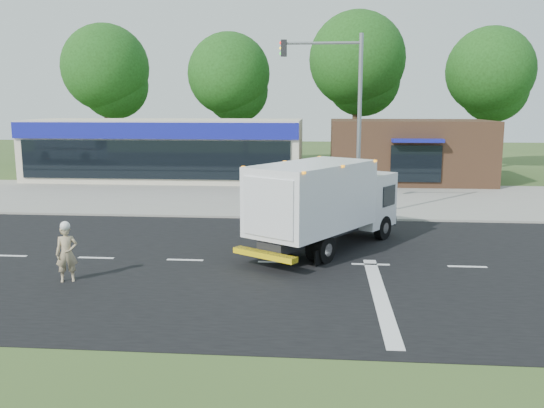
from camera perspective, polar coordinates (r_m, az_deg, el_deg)
The scene contains 11 objects.
ground at distance 18.62m, azimuth 0.45°, elevation -5.83°, with size 120.00×120.00×0.00m, color #385123.
road_asphalt at distance 18.62m, azimuth 0.45°, elevation -5.81°, with size 60.00×14.00×0.02m, color black.
sidewalk at distance 26.58m, azimuth 1.86°, elevation -0.90°, with size 60.00×2.40×0.12m, color gray.
parking_apron at distance 32.29m, azimuth 2.42°, elevation 0.94°, with size 60.00×9.00×0.02m, color gray.
lane_markings at distance 17.27m, azimuth 4.60°, elevation -7.07°, with size 55.20×7.00×0.01m.
ems_box_truck at distance 19.93m, azimuth 5.24°, elevation 0.48°, with size 5.63×7.08×3.12m.
emergency_worker at distance 17.48m, azimuth -19.68°, elevation -4.51°, with size 0.71×0.60×1.77m.
retail_strip_mall at distance 39.32m, azimuth -10.43°, elevation 5.34°, with size 18.00×6.20×4.00m.
brown_storefront at distance 38.38m, azimuth 13.40°, elevation 5.11°, with size 10.00×6.70×4.00m.
traffic_signal_pole at distance 25.48m, azimuth 7.21°, elevation 9.56°, with size 3.51×0.25×8.00m.
background_trees at distance 46.14m, azimuth 2.23°, elevation 12.82°, with size 36.77×7.39×12.10m.
Camera 1 is at (1.41, -17.86, 5.06)m, focal length 38.00 mm.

